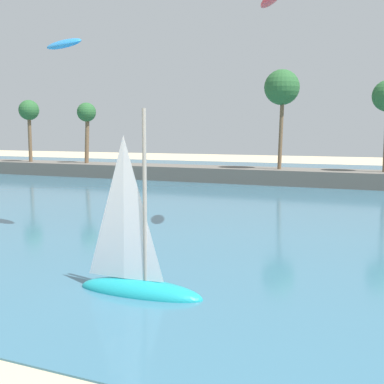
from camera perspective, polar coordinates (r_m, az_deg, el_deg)
sea at (r=55.14m, az=15.20°, el=0.19°), size 220.00×88.86×0.06m
palm_headland at (r=58.76m, az=19.18°, el=3.24°), size 108.94×6.00×13.13m
sailboat_near_shore at (r=19.43m, az=-6.16°, el=-9.20°), size 5.11×1.71×7.33m
kite_aloft_low_near_shore at (r=31.16m, az=-14.12°, el=15.73°), size 3.31×2.01×0.84m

